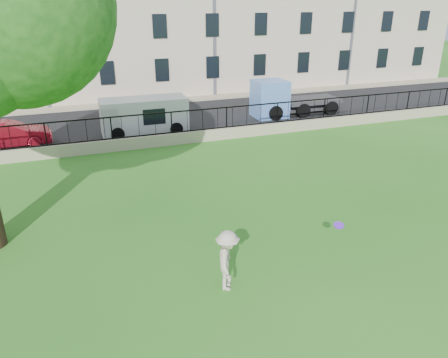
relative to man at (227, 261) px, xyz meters
name	(u,v)px	position (x,y,z in m)	size (l,w,h in m)	color
ground	(276,269)	(1.58, 0.32, -0.83)	(120.00, 120.00, 0.00)	#226317
retaining_wall	(172,139)	(1.58, 12.32, -0.53)	(50.00, 0.40, 0.60)	tan
iron_railing	(171,123)	(1.58, 12.32, 0.32)	(50.00, 0.05, 1.13)	black
street	(154,122)	(1.58, 17.02, -0.82)	(60.00, 9.00, 0.01)	black
sidewalk	(139,103)	(1.58, 22.22, -0.77)	(60.00, 1.40, 0.12)	tan
man	(227,261)	(0.00, 0.00, 0.00)	(1.07, 0.62, 1.66)	#C2B29D
frisbee	(339,225)	(2.88, -0.54, 0.75)	(0.27, 0.27, 0.03)	#6824CE
red_sedan	(10,135)	(-6.20, 14.72, -0.18)	(1.37, 3.94, 1.30)	maroon
white_van	(144,116)	(0.65, 14.84, 0.15)	(4.67, 1.82, 1.96)	silver
blue_truck	(294,97)	(10.48, 15.72, 0.31)	(5.46, 1.94, 2.29)	#6293E7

